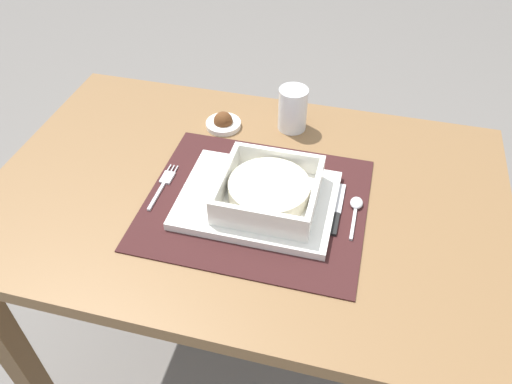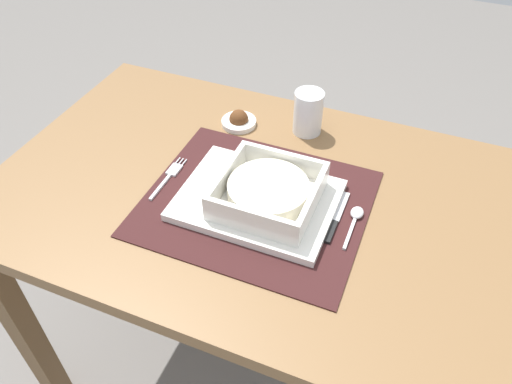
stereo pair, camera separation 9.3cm
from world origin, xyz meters
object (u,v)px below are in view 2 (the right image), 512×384
fork (170,175)px  condiment_saucer (239,121)px  butter_knife (336,220)px  drinking_glass (308,115)px  dining_table (249,224)px  porridge_bowl (268,192)px  spoon (356,217)px

fork → condiment_saucer: condiment_saucer is taller
butter_knife → drinking_glass: 0.29m
butter_knife → drinking_glass: bearing=122.2°
dining_table → porridge_bowl: size_ratio=5.67×
porridge_bowl → condiment_saucer: 0.28m
fork → drinking_glass: bearing=50.5°
butter_knife → fork: bearing=-175.7°
fork → spoon: 0.38m
fork → spoon: (0.37, 0.02, 0.00)m
drinking_glass → condiment_saucer: 0.16m
condiment_saucer → spoon: bearing=-31.3°
drinking_glass → condiment_saucer: bearing=-166.7°
dining_table → spoon: spoon is taller
spoon → drinking_glass: bearing=127.6°
spoon → dining_table: bearing=-179.5°
fork → condiment_saucer: size_ratio=1.69×
porridge_bowl → spoon: bearing=11.5°
dining_table → porridge_bowl: porridge_bowl is taller
condiment_saucer → fork: bearing=-104.3°
dining_table → butter_knife: bearing=-7.0°
dining_table → butter_knife: size_ratio=7.37×
spoon → condiment_saucer: condiment_saucer is taller
spoon → butter_knife: (-0.03, -0.02, -0.00)m
butter_knife → condiment_saucer: condiment_saucer is taller
butter_knife → condiment_saucer: size_ratio=1.74×
dining_table → condiment_saucer: 0.25m
fork → butter_knife: bearing=0.5°
dining_table → spoon: (0.21, -0.00, 0.11)m
fork → condiment_saucer: bearing=75.4°
porridge_bowl → drinking_glass: 0.26m
spoon → butter_knife: spoon is taller
porridge_bowl → spoon: (0.16, 0.03, -0.03)m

